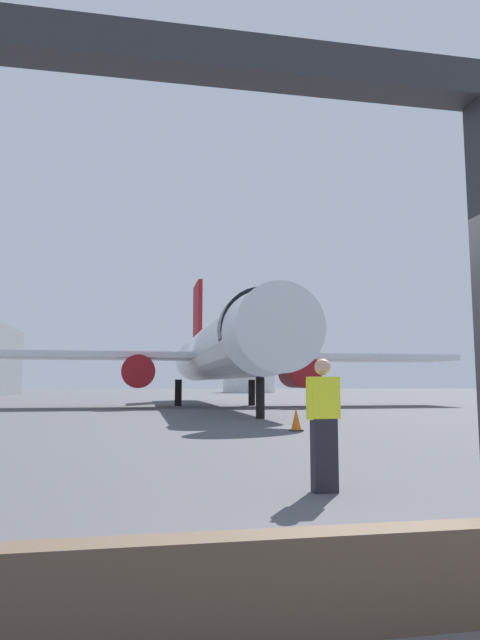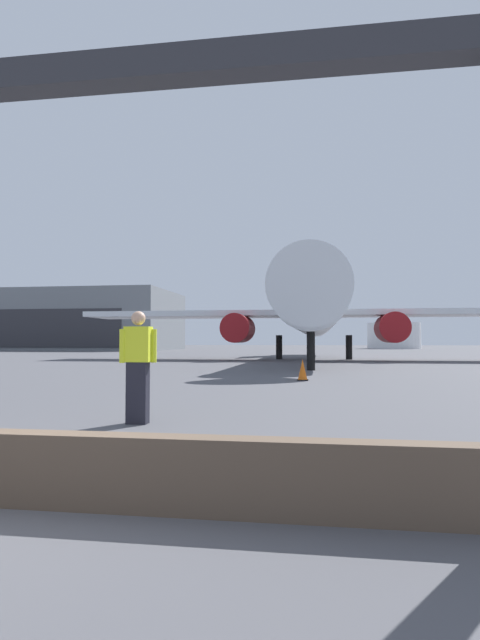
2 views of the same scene
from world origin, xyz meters
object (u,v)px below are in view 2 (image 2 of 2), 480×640
object	(u,v)px
airplane	(313,309)
distant_hangar	(85,321)
traffic_cone	(303,370)
ground_crew_worker	(138,365)
fuel_storage_tank	(394,336)

from	to	relation	value
airplane	distant_hangar	distance (m)	48.25
traffic_cone	ground_crew_worker	bearing A→B (deg)	-104.00
distant_hangar	airplane	bearing A→B (deg)	-46.85
airplane	ground_crew_worker	distance (m)	26.72
traffic_cone	fuel_storage_tank	xyz separation A→B (m)	(12.91, 71.15, 1.80)
ground_crew_worker	traffic_cone	world-z (taller)	ground_crew_worker
traffic_cone	distant_hangar	distance (m)	62.14
airplane	traffic_cone	distance (m)	17.71
traffic_cone	distant_hangar	world-z (taller)	distant_hangar
ground_crew_worker	traffic_cone	size ratio (longest dim) A/B	2.53
airplane	fuel_storage_tank	xyz separation A→B (m)	(12.73, 53.71, -1.25)
airplane	distant_hangar	xyz separation A→B (m)	(-33.00, 35.20, 0.76)
ground_crew_worker	distant_hangar	world-z (taller)	distant_hangar
ground_crew_worker	fuel_storage_tank	distance (m)	81.63
ground_crew_worker	distant_hangar	distance (m)	68.92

